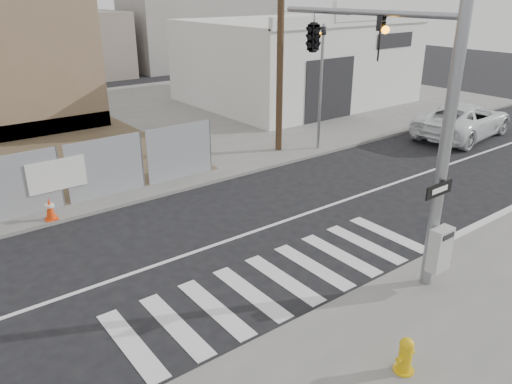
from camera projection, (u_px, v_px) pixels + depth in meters
ground at (226, 241)px, 14.10m from camera, size 100.00×100.00×0.00m
sidewalk_far at (65, 133)px, 24.38m from camera, size 50.00×20.00×0.12m
signal_pole at (353, 70)px, 12.19m from camera, size 0.96×5.87×7.00m
far_signal_pole at (322, 70)px, 20.66m from camera, size 0.16×0.20×5.60m
concrete_wall_right at (43, 65)px, 22.91m from camera, size 5.50×1.30×8.00m
auto_shop at (295, 60)px, 30.54m from camera, size 12.00×10.20×5.95m
utility_pole_right at (281, 27)px, 19.83m from camera, size 1.60×0.28×10.00m
fire_hydrant at (405, 355)px, 9.03m from camera, size 0.44×0.39×0.72m
suv at (463, 120)px, 23.77m from camera, size 6.20×3.42×1.64m
traffic_cone_d at (50, 209)px, 15.04m from camera, size 0.40×0.40×0.71m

